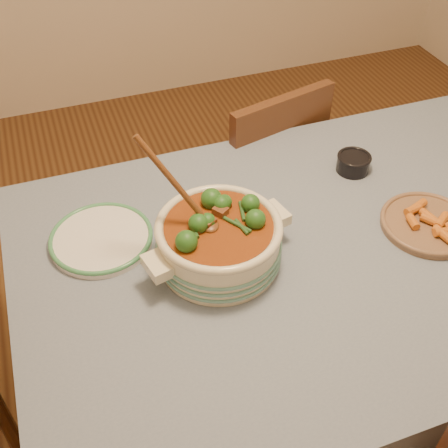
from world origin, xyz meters
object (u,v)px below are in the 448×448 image
at_px(stew_casserole, 219,238).
at_px(chair_far, 260,173).
at_px(white_plate, 101,238).
at_px(fried_plate, 428,223).
at_px(dining_table, 328,265).
at_px(condiment_bowl, 354,162).

xyz_separation_m(stew_casserole, chair_far, (0.38, 0.62, -0.34)).
height_order(white_plate, fried_plate, fried_plate).
distance_m(white_plate, fried_plate, 0.89).
bearing_deg(dining_table, fried_plate, -7.94).
xyz_separation_m(white_plate, fried_plate, (0.86, -0.25, 0.00)).
bearing_deg(condiment_bowl, stew_casserole, -156.60).
bearing_deg(chair_far, stew_casserole, 44.44).
distance_m(condiment_bowl, chair_far, 0.51).
distance_m(condiment_bowl, fried_plate, 0.31).
bearing_deg(white_plate, fried_plate, -16.06).
xyz_separation_m(stew_casserole, condiment_bowl, (0.52, 0.22, -0.05)).
height_order(white_plate, chair_far, chair_far).
distance_m(dining_table, chair_far, 0.68).
bearing_deg(fried_plate, chair_far, 105.96).
bearing_deg(condiment_bowl, fried_plate, -77.50).
distance_m(dining_table, condiment_bowl, 0.35).
bearing_deg(dining_table, white_plate, 160.37).
height_order(fried_plate, chair_far, chair_far).
height_order(stew_casserole, white_plate, stew_casserole).
distance_m(white_plate, condiment_bowl, 0.79).
xyz_separation_m(condiment_bowl, fried_plate, (0.07, -0.30, -0.01)).
relative_size(dining_table, fried_plate, 6.11).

